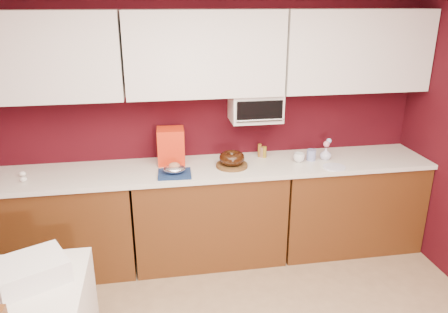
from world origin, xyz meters
name	(u,v)px	position (x,y,z in m)	size (l,w,h in m)	color
wall_back	(203,119)	(0.00, 2.25, 1.25)	(4.00, 0.02, 2.50)	#3A080E
base_cabinet_left	(56,226)	(-1.33, 1.94, 0.43)	(1.31, 0.58, 0.86)	#532C10
base_cabinet_center	(209,215)	(0.00, 1.94, 0.43)	(1.31, 0.58, 0.86)	#532C10
base_cabinet_right	(347,204)	(1.33, 1.94, 0.43)	(1.31, 0.58, 0.86)	#532C10
countertop	(208,169)	(0.00, 1.94, 0.88)	(4.00, 0.62, 0.04)	silver
upper_cabinet_left	(36,57)	(-1.33, 2.08, 1.85)	(1.31, 0.33, 0.70)	white
upper_cabinet_center	(205,54)	(0.00, 2.08, 1.85)	(1.31, 0.33, 0.70)	white
upper_cabinet_right	(355,51)	(1.33, 2.08, 1.85)	(1.31, 0.33, 0.70)	white
toaster_oven	(255,107)	(0.45, 2.10, 1.38)	(0.45, 0.30, 0.25)	white
toaster_oven_door	(260,111)	(0.45, 1.94, 1.38)	(0.40, 0.02, 0.18)	black
toaster_oven_handle	(260,120)	(0.45, 1.93, 1.30)	(0.02, 0.02, 0.42)	silver
cake_base	(232,165)	(0.20, 1.90, 0.91)	(0.28, 0.28, 0.03)	brown
bundt_cake	(232,158)	(0.20, 1.90, 0.98)	(0.22, 0.22, 0.09)	black
navy_towel	(175,174)	(-0.30, 1.79, 0.91)	(0.27, 0.23, 0.02)	#15284E
foil_ham_nest	(174,169)	(-0.30, 1.79, 0.96)	(0.18, 0.15, 0.07)	white
roasted_ham	(174,166)	(-0.30, 1.79, 0.98)	(0.10, 0.08, 0.06)	#AB6E4E
pandoro_box	(171,146)	(-0.31, 2.08, 1.06)	(0.23, 0.21, 0.32)	#BC0C0D
dark_pan	(231,160)	(0.22, 2.03, 0.92)	(0.19, 0.19, 0.03)	black
coffee_mug	(299,157)	(0.82, 1.92, 0.95)	(0.09, 0.09, 0.10)	silver
blue_jar	(311,155)	(0.94, 1.94, 0.95)	(0.08, 0.08, 0.10)	navy
flower_vase	(326,153)	(1.08, 1.94, 0.96)	(0.08, 0.08, 0.12)	silver
flower_pink	(326,144)	(1.08, 1.94, 1.05)	(0.06, 0.06, 0.06)	pink
flower_blue	(329,141)	(1.11, 1.96, 1.07)	(0.05, 0.05, 0.05)	#96B9F0
china_plate	(334,167)	(1.07, 1.73, 0.91)	(0.20, 0.20, 0.01)	white
amber_bottle	(265,152)	(0.54, 2.08, 0.95)	(0.04, 0.04, 0.11)	olive
paper_cup	(263,152)	(0.53, 2.11, 0.95)	(0.06, 0.06, 0.09)	brown
egg_left	(23,179)	(-1.50, 1.85, 0.92)	(0.06, 0.04, 0.04)	silver
egg_right	(22,174)	(-1.54, 1.97, 0.92)	(0.06, 0.04, 0.04)	white
newspaper_stack	(31,270)	(-1.19, 0.69, 0.82)	(0.37, 0.31, 0.13)	silver
amber_bottle_tall	(260,150)	(0.50, 2.11, 0.96)	(0.04, 0.04, 0.12)	brown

